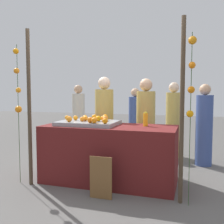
% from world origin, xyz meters
% --- Properties ---
extents(ground_plane, '(24.00, 24.00, 0.00)m').
position_xyz_m(ground_plane, '(0.00, 0.00, 0.00)').
color(ground_plane, '#565451').
extents(stall_counter, '(2.04, 0.84, 0.89)m').
position_xyz_m(stall_counter, '(0.00, 0.00, 0.44)').
color(stall_counter, '#5B1919').
rests_on(stall_counter, ground_plane).
extents(orange_tray, '(0.91, 0.66, 0.06)m').
position_xyz_m(orange_tray, '(-0.34, -0.00, 0.92)').
color(orange_tray, gray).
rests_on(orange_tray, stall_counter).
extents(orange_0, '(0.08, 0.08, 0.08)m').
position_xyz_m(orange_0, '(0.02, -0.25, 0.99)').
color(orange_0, orange).
rests_on(orange_0, orange_tray).
extents(orange_1, '(0.08, 0.08, 0.08)m').
position_xyz_m(orange_1, '(-0.40, 0.00, 0.99)').
color(orange_1, orange).
rests_on(orange_1, orange_tray).
extents(orange_2, '(0.07, 0.07, 0.07)m').
position_xyz_m(orange_2, '(-0.42, -0.07, 0.98)').
color(orange_2, orange).
rests_on(orange_2, orange_tray).
extents(orange_3, '(0.08, 0.08, 0.08)m').
position_xyz_m(orange_3, '(-0.17, -0.16, 0.99)').
color(orange_3, orange).
rests_on(orange_3, orange_tray).
extents(orange_4, '(0.09, 0.09, 0.09)m').
position_xyz_m(orange_4, '(-0.14, 0.23, 0.99)').
color(orange_4, orange).
rests_on(orange_4, orange_tray).
extents(orange_5, '(0.09, 0.09, 0.09)m').
position_xyz_m(orange_5, '(-0.58, -0.20, 0.99)').
color(orange_5, orange).
rests_on(orange_5, orange_tray).
extents(orange_6, '(0.07, 0.07, 0.07)m').
position_xyz_m(orange_6, '(-0.50, 0.23, 0.98)').
color(orange_6, orange).
rests_on(orange_6, orange_tray).
extents(orange_7, '(0.07, 0.07, 0.07)m').
position_xyz_m(orange_7, '(-0.75, 0.06, 0.98)').
color(orange_7, orange).
rests_on(orange_7, orange_tray).
extents(orange_8, '(0.08, 0.08, 0.08)m').
position_xyz_m(orange_8, '(-0.34, 0.25, 0.99)').
color(orange_8, orange).
rests_on(orange_8, orange_tray).
extents(orange_9, '(0.08, 0.08, 0.08)m').
position_xyz_m(orange_9, '(-0.59, 0.05, 0.98)').
color(orange_9, orange).
rests_on(orange_9, orange_tray).
extents(orange_10, '(0.09, 0.09, 0.09)m').
position_xyz_m(orange_10, '(-0.15, -0.25, 0.99)').
color(orange_10, orange).
rests_on(orange_10, orange_tray).
extents(orange_11, '(0.08, 0.08, 0.08)m').
position_xyz_m(orange_11, '(-0.07, 0.03, 0.99)').
color(orange_11, orange).
rests_on(orange_11, orange_tray).
extents(orange_12, '(0.08, 0.08, 0.08)m').
position_xyz_m(orange_12, '(-0.13, 0.11, 0.98)').
color(orange_12, orange).
rests_on(orange_12, orange_tray).
extents(orange_13, '(0.09, 0.09, 0.09)m').
position_xyz_m(orange_13, '(-0.22, -0.23, 0.99)').
color(orange_13, orange).
rests_on(orange_13, orange_tray).
extents(orange_14, '(0.09, 0.09, 0.09)m').
position_xyz_m(orange_14, '(-0.17, -0.01, 0.99)').
color(orange_14, orange).
rests_on(orange_14, orange_tray).
extents(juice_bottle, '(0.07, 0.07, 0.22)m').
position_xyz_m(juice_bottle, '(0.54, 0.12, 0.99)').
color(juice_bottle, '#F9A21B').
rests_on(juice_bottle, stall_counter).
extents(chalkboard_sign, '(0.31, 0.03, 0.57)m').
position_xyz_m(chalkboard_sign, '(0.10, -0.64, 0.28)').
color(chalkboard_sign, brown).
rests_on(chalkboard_sign, ground_plane).
extents(vendor_left, '(0.34, 0.34, 1.68)m').
position_xyz_m(vendor_left, '(-0.33, 0.72, 0.78)').
color(vendor_left, tan).
rests_on(vendor_left, ground_plane).
extents(vendor_right, '(0.33, 0.33, 1.64)m').
position_xyz_m(vendor_right, '(0.43, 0.75, 0.76)').
color(vendor_right, tan).
rests_on(vendor_right, ground_plane).
extents(crowd_person_0, '(0.30, 0.30, 1.49)m').
position_xyz_m(crowd_person_0, '(-0.08, 2.20, 0.69)').
color(crowd_person_0, '#384C8C').
rests_on(crowd_person_0, ground_plane).
extents(crowd_person_1, '(0.31, 0.31, 1.55)m').
position_xyz_m(crowd_person_1, '(1.43, 1.44, 0.72)').
color(crowd_person_1, '#384C8C').
rests_on(crowd_person_1, ground_plane).
extents(crowd_person_2, '(0.32, 0.32, 1.58)m').
position_xyz_m(crowd_person_2, '(-1.53, 2.19, 0.73)').
color(crowd_person_2, beige).
rests_on(crowd_person_2, ground_plane).
extents(crowd_person_3, '(0.32, 0.32, 1.61)m').
position_xyz_m(crowd_person_3, '(0.82, 1.92, 0.75)').
color(crowd_person_3, tan).
rests_on(crowd_person_3, ground_plane).
extents(canopy_post_left, '(0.06, 0.06, 2.32)m').
position_xyz_m(canopy_post_left, '(-1.10, -0.46, 1.16)').
color(canopy_post_left, '#473828').
rests_on(canopy_post_left, ground_plane).
extents(canopy_post_right, '(0.06, 0.06, 2.32)m').
position_xyz_m(canopy_post_right, '(1.10, -0.46, 1.16)').
color(canopy_post_right, '#473828').
rests_on(canopy_post_right, ground_plane).
extents(garland_strand_left, '(0.10, 0.11, 2.11)m').
position_xyz_m(garland_strand_left, '(-1.31, -0.44, 1.49)').
color(garland_strand_left, '#2D4C23').
rests_on(garland_strand_left, ground_plane).
extents(garland_strand_right, '(0.10, 0.10, 2.11)m').
position_xyz_m(garland_strand_right, '(1.21, -0.52, 1.60)').
color(garland_strand_right, '#2D4C23').
rests_on(garland_strand_right, ground_plane).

